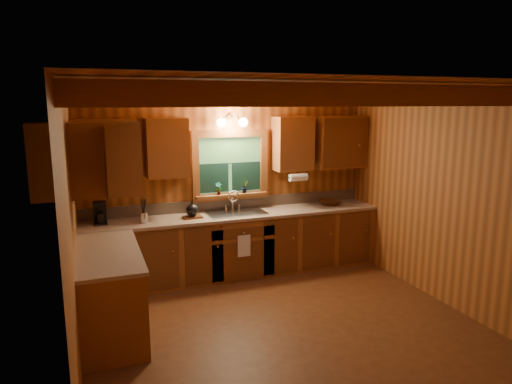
{
  "coord_description": "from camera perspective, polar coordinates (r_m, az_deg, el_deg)",
  "views": [
    {
      "loc": [
        -1.94,
        -4.44,
        2.43
      ],
      "look_at": [
        0.0,
        0.8,
        1.35
      ],
      "focal_mm": 32.48,
      "sensor_mm": 36.0,
      "label": 1
    }
  ],
  "objects": [
    {
      "name": "coffee_maker",
      "position": [
        6.27,
        -18.67,
        -2.44
      ],
      "size": [
        0.16,
        0.2,
        0.28
      ],
      "rotation": [
        0.0,
        0.0,
        -0.01
      ],
      "color": "black",
      "rests_on": "countertop"
    },
    {
      "name": "backsplash",
      "position": [
        6.77,
        -3.19,
        -1.43
      ],
      "size": [
        4.2,
        0.02,
        0.16
      ],
      "primitive_type": "cube",
      "color": "#9C8169",
      "rests_on": "room"
    },
    {
      "name": "countertop",
      "position": [
        6.11,
        -5.84,
        -3.81
      ],
      "size": [
        4.2,
        2.24,
        0.04
      ],
      "color": "tan",
      "rests_on": "base_cabinets"
    },
    {
      "name": "wicker_basket",
      "position": [
        7.12,
        9.06,
        -1.26
      ],
      "size": [
        0.4,
        0.4,
        0.08
      ],
      "primitive_type": "imported",
      "rotation": [
        0.0,
        0.0,
        -0.29
      ],
      "color": "#48230C",
      "rests_on": "countertop"
    },
    {
      "name": "dishwasher_panel",
      "position": [
        5.51,
        -14.28,
        -10.68
      ],
      "size": [
        0.02,
        0.6,
        0.8
      ],
      "primitive_type": "cube",
      "color": "white",
      "rests_on": "base_cabinets"
    },
    {
      "name": "upper_cabinets",
      "position": [
        6.05,
        -7.11,
        5.27
      ],
      "size": [
        4.19,
        1.77,
        0.78
      ],
      "color": "brown",
      "rests_on": "room"
    },
    {
      "name": "paper_towel_roll",
      "position": [
        6.7,
        5.22,
        1.8
      ],
      "size": [
        0.27,
        0.11,
        0.11
      ],
      "primitive_type": "cylinder",
      "rotation": [
        0.0,
        1.57,
        0.0
      ],
      "color": "white",
      "rests_on": "upper_cabinets"
    },
    {
      "name": "potted_plant_left",
      "position": [
        6.59,
        -4.64,
        0.43
      ],
      "size": [
        0.11,
        0.09,
        0.18
      ],
      "primitive_type": "imported",
      "rotation": [
        0.0,
        0.0,
        -0.3
      ],
      "color": "#5F3014",
      "rests_on": "window_sill"
    },
    {
      "name": "dish_towel",
      "position": [
        6.32,
        -1.47,
        -6.65
      ],
      "size": [
        0.18,
        0.01,
        0.3
      ],
      "primitive_type": "cube",
      "color": "white",
      "rests_on": "base_cabinets"
    },
    {
      "name": "window",
      "position": [
        6.66,
        -3.2,
        3.15
      ],
      "size": [
        1.12,
        0.08,
        1.0
      ],
      "color": "brown",
      "rests_on": "room"
    },
    {
      "name": "window_sill",
      "position": [
        6.68,
        -3.04,
        -0.37
      ],
      "size": [
        1.06,
        0.14,
        0.04
      ],
      "primitive_type": "cube",
      "color": "brown",
      "rests_on": "room"
    },
    {
      "name": "cutting_board",
      "position": [
        6.32,
        -7.84,
        -3.07
      ],
      "size": [
        0.26,
        0.19,
        0.02
      ],
      "primitive_type": "cube",
      "rotation": [
        0.0,
        0.0,
        0.06
      ],
      "color": "#5F3014",
      "rests_on": "countertop"
    },
    {
      "name": "ceiling_beams",
      "position": [
        4.84,
        3.36,
        11.63
      ],
      "size": [
        4.2,
        2.54,
        0.18
      ],
      "color": "brown",
      "rests_on": "room"
    },
    {
      "name": "potted_plant_right",
      "position": [
        6.71,
        -1.37,
        0.64
      ],
      "size": [
        0.12,
        0.11,
        0.18
      ],
      "primitive_type": "imported",
      "rotation": [
        0.0,
        0.0,
        0.34
      ],
      "color": "#5F3014",
      "rests_on": "window_sill"
    },
    {
      "name": "utensil_crock",
      "position": [
        6.17,
        -13.69,
        -3.0
      ],
      "size": [
        0.11,
        0.11,
        0.31
      ],
      "rotation": [
        0.0,
        0.0,
        0.11
      ],
      "color": "silver",
      "rests_on": "countertop"
    },
    {
      "name": "wall_sconce",
      "position": [
        6.48,
        -2.94,
        8.59
      ],
      "size": [
        0.45,
        0.21,
        0.17
      ],
      "color": "black",
      "rests_on": "room"
    },
    {
      "name": "teakettle",
      "position": [
        6.3,
        -7.86,
        -2.23
      ],
      "size": [
        0.17,
        0.17,
        0.21
      ],
      "rotation": [
        0.0,
        0.0,
        0.25
      ],
      "color": "black",
      "rests_on": "cutting_board"
    },
    {
      "name": "room",
      "position": [
        4.97,
        3.21,
        -2.21
      ],
      "size": [
        4.2,
        4.2,
        4.2
      ],
      "color": "#5A2F15",
      "rests_on": "ground"
    },
    {
      "name": "sink",
      "position": [
        6.54,
        -2.45,
        -3.0
      ],
      "size": [
        0.82,
        0.48,
        0.43
      ],
      "color": "silver",
      "rests_on": "countertop"
    },
    {
      "name": "base_cabinets",
      "position": [
        6.23,
        -5.87,
        -7.84
      ],
      "size": [
        4.2,
        2.22,
        0.86
      ],
      "color": "brown",
      "rests_on": "ground"
    }
  ]
}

